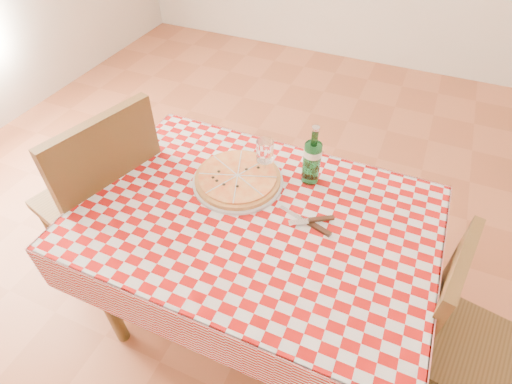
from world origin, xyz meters
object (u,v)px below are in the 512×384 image
at_px(dining_table, 255,233).
at_px(water_bottle, 312,155).
at_px(pizza_plate, 238,178).
at_px(wine_glass, 265,159).
at_px(chair_far, 106,195).
at_px(chair_near, 457,330).

xyz_separation_m(dining_table, water_bottle, (0.12, 0.27, 0.23)).
xyz_separation_m(pizza_plate, wine_glass, (0.08, 0.08, 0.06)).
relative_size(dining_table, chair_far, 1.16).
height_order(pizza_plate, water_bottle, water_bottle).
xyz_separation_m(chair_near, water_bottle, (-0.66, 0.26, 0.40)).
bearing_deg(chair_far, water_bottle, -146.44).
height_order(chair_near, chair_far, chair_far).
xyz_separation_m(chair_near, chair_far, (-1.51, -0.02, 0.10)).
distance_m(chair_near, wine_glass, 0.94).
distance_m(chair_near, pizza_plate, 0.98).
bearing_deg(wine_glass, pizza_plate, -135.17).
height_order(chair_far, water_bottle, chair_far).
xyz_separation_m(water_bottle, wine_glass, (-0.18, -0.05, -0.04)).
relative_size(chair_near, wine_glass, 4.98).
bearing_deg(water_bottle, chair_near, -21.38).
relative_size(dining_table, pizza_plate, 3.33).
distance_m(dining_table, water_bottle, 0.37).
distance_m(chair_far, pizza_plate, 0.63).
bearing_deg(water_bottle, pizza_plate, -153.31).
relative_size(pizza_plate, wine_glass, 2.10).
bearing_deg(chair_near, chair_far, -168.93).
xyz_separation_m(dining_table, pizza_plate, (-0.13, 0.14, 0.12)).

